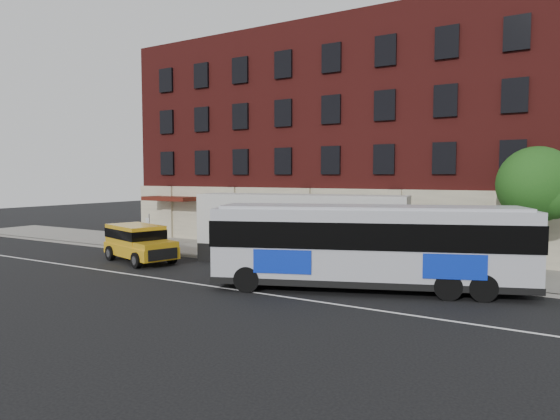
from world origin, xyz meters
The scene contains 10 objects.
ground centered at (0.00, 0.00, 0.00)m, with size 120.00×120.00×0.00m, color black.
sidewalk centered at (0.00, 9.00, 0.07)m, with size 60.00×6.00×0.15m, color gray.
kerb centered at (0.00, 6.00, 0.07)m, with size 60.00×0.25×0.15m, color gray.
lane_line centered at (0.00, 0.50, 0.01)m, with size 60.00×0.12×0.01m, color silver.
building centered at (-0.01, 16.92, 7.58)m, with size 30.00×12.10×15.00m.
sign_pole centered at (-8.50, 6.15, 1.45)m, with size 0.30×0.20×2.50m.
street_tree centered at (13.54, 9.48, 4.41)m, with size 3.60×3.60×6.20m.
city_bus centered at (7.46, 3.38, 2.02)m, with size 13.53×7.44×3.67m.
yellow_suv centered at (-6.52, 3.38, 1.21)m, with size 5.65×3.57×2.10m.
shipping_container centered at (2.02, 7.28, 1.94)m, with size 11.99×4.39×3.92m.
Camera 1 is at (14.65, -16.38, 4.93)m, focal length 31.02 mm.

